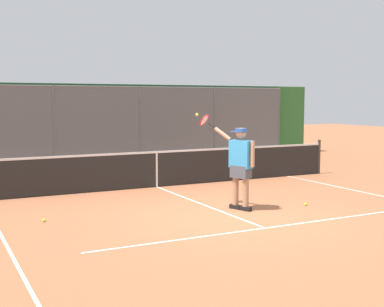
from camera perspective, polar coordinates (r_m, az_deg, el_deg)
The scene contains 7 objects.
ground_plane at distance 10.39m, azimuth 4.64°, elevation -6.94°, with size 60.00×60.00×0.00m, color #A8603D.
court_line_markings at distance 9.22m, azimuth 9.46°, elevation -8.65°, with size 8.71×9.12×0.01m.
fence_backdrop at distance 19.16m, azimuth -10.84°, elevation 3.19°, with size 18.70×1.37×2.88m.
tennis_net at distance 13.74m, azimuth -3.94°, elevation -1.68°, with size 11.18×0.09×1.07m.
tennis_player at distance 10.85m, azimuth 5.33°, elevation -0.89°, with size 0.81×1.28×2.03m.
tennis_ball_near_baseline at distance 10.27m, azimuth -16.08°, elevation -7.11°, with size 0.07×0.07×0.07m, color #CCDB33.
tennis_ball_by_sideline at distance 11.64m, azimuth 12.46°, elevation -5.49°, with size 0.07×0.07×0.07m, color #CCDB33.
Camera 1 is at (5.32, 8.62, 2.31)m, focal length 48.21 mm.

